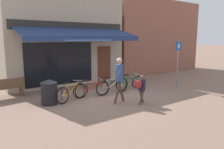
{
  "coord_description": "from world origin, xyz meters",
  "views": [
    {
      "loc": [
        -5.13,
        -7.88,
        2.55
      ],
      "look_at": [
        0.17,
        -0.54,
        1.05
      ],
      "focal_mm": 35.0,
      "sensor_mm": 36.0,
      "label": 1
    }
  ],
  "objects": [
    {
      "name": "bicycle_silver",
      "position": [
        0.69,
        0.16,
        0.37
      ],
      "size": [
        1.76,
        0.52,
        0.82
      ],
      "rotation": [
        -0.02,
        0.0,
        -0.05
      ],
      "color": "black",
      "rests_on": "ground_plane"
    },
    {
      "name": "bicycle_green",
      "position": [
        1.87,
        0.31,
        0.36
      ],
      "size": [
        1.68,
        0.52,
        0.81
      ],
      "rotation": [
        0.08,
        0.0,
        -0.07
      ],
      "color": "black",
      "rests_on": "ground_plane"
    },
    {
      "name": "pedestrian_adult",
      "position": [
        0.08,
        -1.15,
        1.14
      ],
      "size": [
        0.63,
        0.45,
        1.82
      ],
      "rotation": [
        0.0,
        0.0,
        -0.15
      ],
      "color": "#47382D",
      "rests_on": "ground_plane"
    },
    {
      "name": "shop_front",
      "position": [
        0.05,
        4.37,
        2.41
      ],
      "size": [
        6.7,
        4.88,
        4.82
      ],
      "color": "tan",
      "rests_on": "ground_plane"
    },
    {
      "name": "parking_sign",
      "position": [
        3.97,
        -0.93,
        1.5
      ],
      "size": [
        0.44,
        0.07,
        2.45
      ],
      "color": "slate",
      "rests_on": "ground_plane"
    },
    {
      "name": "bicycle_orange",
      "position": [
        -1.36,
        0.19,
        0.36
      ],
      "size": [
        1.63,
        0.78,
        0.82
      ],
      "rotation": [
        -0.08,
        0.0,
        0.37
      ],
      "color": "black",
      "rests_on": "ground_plane"
    },
    {
      "name": "litter_bin",
      "position": [
        -2.28,
        0.25,
        0.5
      ],
      "size": [
        0.65,
        0.65,
        0.99
      ],
      "color": "black",
      "rests_on": "ground_plane"
    },
    {
      "name": "ground_plane",
      "position": [
        0.0,
        0.0,
        0.0
      ],
      "size": [
        160.0,
        160.0,
        0.0
      ],
      "primitive_type": "plane",
      "color": "#846656"
    },
    {
      "name": "neighbour_building",
      "position": [
        7.47,
        4.89,
        2.65
      ],
      "size": [
        7.75,
        4.0,
        5.3
      ],
      "color": "#8E5647",
      "rests_on": "ground_plane"
    },
    {
      "name": "bicycle_red",
      "position": [
        -0.41,
        0.18,
        0.36
      ],
      "size": [
        1.69,
        0.56,
        0.81
      ],
      "rotation": [
        0.09,
        0.0,
        -0.17
      ],
      "color": "black",
      "rests_on": "ground_plane"
    },
    {
      "name": "bike_rack_rail",
      "position": [
        0.25,
        0.47,
        0.48
      ],
      "size": [
        3.95,
        0.04,
        0.57
      ],
      "color": "#47494F",
      "rests_on": "ground_plane"
    },
    {
      "name": "park_bench",
      "position": [
        -3.54,
        2.19,
        0.46
      ],
      "size": [
        1.64,
        0.61,
        0.87
      ],
      "rotation": [
        0.0,
        0.0,
        0.11
      ],
      "color": "brown",
      "rests_on": "ground_plane"
    },
    {
      "name": "pedestrian_child",
      "position": [
        0.67,
        -1.8,
        0.71
      ],
      "size": [
        0.49,
        0.48,
        1.15
      ],
      "rotation": [
        0.0,
        0.0,
        0.05
      ],
      "color": "#47382D",
      "rests_on": "ground_plane"
    }
  ]
}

